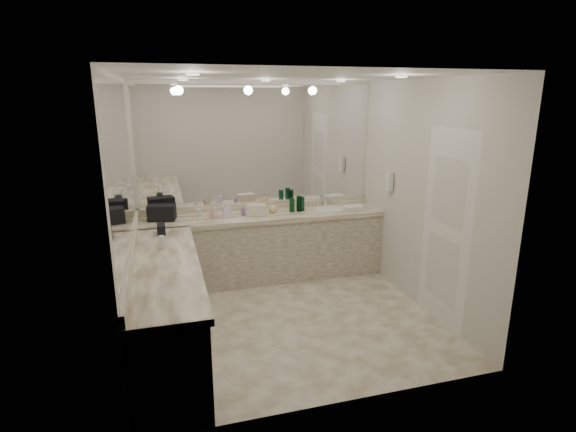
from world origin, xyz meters
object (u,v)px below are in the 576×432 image
object	(u,v)px
black_toiletry_bag	(162,213)
soap_bottle_a	(214,210)
wall_phone	(389,181)
sink	(330,209)
hand_towel	(353,207)
soap_bottle_b	(226,210)
soap_bottle_c	(273,207)
cream_cosmetic_case	(256,210)

from	to	relation	value
black_toiletry_bag	soap_bottle_a	xyz separation A→B (m)	(0.65, -0.05, 0.00)
wall_phone	sink	bearing A→B (deg)	140.43
sink	hand_towel	bearing A→B (deg)	-12.30
hand_towel	soap_bottle_b	distance (m)	1.76
sink	soap_bottle_b	distance (m)	1.45
sink	black_toiletry_bag	xyz separation A→B (m)	(-2.23, 0.05, 0.10)
hand_towel	soap_bottle_a	size ratio (longest dim) A/B	1.39
wall_phone	soap_bottle_b	size ratio (longest dim) A/B	1.16
soap_bottle_c	sink	bearing A→B (deg)	-2.52
black_toiletry_bag	soap_bottle_c	bearing A→B (deg)	-0.64
cream_cosmetic_case	soap_bottle_a	distance (m)	0.54
black_toiletry_bag	soap_bottle_a	world-z (taller)	soap_bottle_a
black_toiletry_bag	soap_bottle_c	distance (m)	1.43
cream_cosmetic_case	soap_bottle_b	world-z (taller)	soap_bottle_b
soap_bottle_c	soap_bottle_a	bearing A→B (deg)	-177.63
sink	soap_bottle_c	world-z (taller)	soap_bottle_c
black_toiletry_bag	hand_towel	world-z (taller)	black_toiletry_bag
soap_bottle_b	soap_bottle_c	world-z (taller)	soap_bottle_b
black_toiletry_bag	cream_cosmetic_case	world-z (taller)	black_toiletry_bag
black_toiletry_bag	cream_cosmetic_case	bearing A→B (deg)	-4.87
sink	hand_towel	world-z (taller)	hand_towel
wall_phone	soap_bottle_c	xyz separation A→B (m)	(-1.41, 0.54, -0.38)
sink	soap_bottle_a	world-z (taller)	soap_bottle_a
sink	soap_bottle_a	xyz separation A→B (m)	(-1.59, 0.00, 0.10)
cream_cosmetic_case	hand_towel	distance (m)	1.37
black_toiletry_bag	hand_towel	bearing A→B (deg)	-2.70
soap_bottle_c	wall_phone	bearing A→B (deg)	-20.77
sink	wall_phone	size ratio (longest dim) A/B	1.83
wall_phone	soap_bottle_a	world-z (taller)	wall_phone
wall_phone	hand_towel	bearing A→B (deg)	124.00
soap_bottle_a	soap_bottle_c	world-z (taller)	soap_bottle_a
cream_cosmetic_case	soap_bottle_b	size ratio (longest dim) A/B	1.19
wall_phone	soap_bottle_c	size ratio (longest dim) A/B	1.61
hand_towel	soap_bottle_a	distance (m)	1.90
wall_phone	black_toiletry_bag	distance (m)	2.91
wall_phone	soap_bottle_c	bearing A→B (deg)	159.23
soap_bottle_b	soap_bottle_a	bearing A→B (deg)	155.91
soap_bottle_c	hand_towel	bearing A→B (deg)	-5.30
wall_phone	soap_bottle_a	size ratio (longest dim) A/B	1.25
sink	soap_bottle_c	xyz separation A→B (m)	(-0.81, 0.04, 0.08)
soap_bottle_b	black_toiletry_bag	bearing A→B (deg)	171.86
cream_cosmetic_case	hand_towel	world-z (taller)	cream_cosmetic_case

